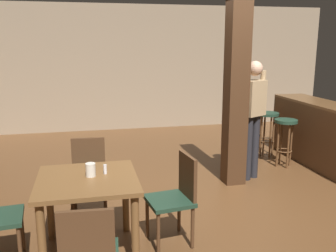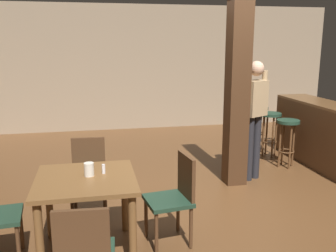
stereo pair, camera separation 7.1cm
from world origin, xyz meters
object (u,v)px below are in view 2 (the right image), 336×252
object	(u,v)px
dining_table	(86,191)
bar_stool_far	(258,117)
standing_person	(254,112)
napkin_cup	(89,169)
chair_east	(175,194)
salt_shaker	(104,169)
bar_stool_mid	(270,124)
chair_north	(89,174)
bar_counter	(322,136)
bar_stool_near	(287,132)

from	to	relation	value
dining_table	bar_stool_far	bearing A→B (deg)	44.94
dining_table	standing_person	world-z (taller)	standing_person
napkin_cup	bar_stool_far	xyz separation A→B (m)	(3.15, 3.13, -0.24)
napkin_cup	dining_table	bearing A→B (deg)	-129.05
chair_east	bar_stool_far	world-z (taller)	chair_east
chair_east	salt_shaker	size ratio (longest dim) A/B	9.97
napkin_cup	bar_stool_mid	bearing A→B (deg)	39.34
chair_north	bar_counter	size ratio (longest dim) A/B	0.37
bar_counter	bar_stool_near	distance (m)	0.56
standing_person	napkin_cup	bearing A→B (deg)	-146.73
salt_shaker	bar_stool_near	world-z (taller)	salt_shaker
dining_table	standing_person	bearing A→B (deg)	33.61
chair_north	salt_shaker	xyz separation A→B (m)	(0.15, -0.75, 0.30)
chair_east	standing_person	distance (m)	2.19
standing_person	bar_stool_near	bearing A→B (deg)	27.58
dining_table	napkin_cup	bearing A→B (deg)	50.95
chair_north	bar_counter	distance (m)	3.78
standing_person	bar_counter	bearing A→B (deg)	11.70
dining_table	chair_north	distance (m)	0.84
chair_north	napkin_cup	distance (m)	0.85
bar_stool_mid	napkin_cup	bearing A→B (deg)	-140.66
chair_east	bar_counter	world-z (taller)	bar_counter
napkin_cup	salt_shaker	bearing A→B (deg)	15.57
chair_east	standing_person	bearing A→B (deg)	45.33
napkin_cup	bar_stool_near	distance (m)	3.64
chair_east	salt_shaker	world-z (taller)	chair_east
salt_shaker	dining_table	bearing A→B (deg)	-154.71
salt_shaker	bar_stool_far	size ratio (longest dim) A/B	0.11
chair_east	bar_counter	size ratio (longest dim) A/B	0.37
salt_shaker	standing_person	distance (m)	2.64
chair_east	bar_stool_far	xyz separation A→B (m)	(2.33, 3.13, 0.08)
chair_east	napkin_cup	size ratio (longest dim) A/B	7.18
bar_stool_mid	bar_stool_far	world-z (taller)	bar_stool_far
chair_north	bar_stool_near	size ratio (longest dim) A/B	1.15
bar_stool_mid	dining_table	bearing A→B (deg)	-140.51
bar_stool_near	bar_stool_far	distance (m)	1.22
bar_stool_near	standing_person	bearing A→B (deg)	-152.42
chair_east	standing_person	size ratio (longest dim) A/B	0.52
chair_north	bar_stool_near	xyz separation A→B (m)	(3.10, 1.13, 0.08)
bar_counter	bar_stool_far	xyz separation A→B (m)	(-0.47, 1.34, 0.06)
chair_north	bar_counter	bearing A→B (deg)	15.42
dining_table	napkin_cup	xyz separation A→B (m)	(0.03, 0.04, 0.20)
chair_east	chair_north	world-z (taller)	same
chair_east	salt_shaker	xyz separation A→B (m)	(-0.68, 0.03, 0.30)
napkin_cup	bar_stool_mid	world-z (taller)	napkin_cup
chair_north	standing_person	distance (m)	2.50
chair_east	bar_counter	xyz separation A→B (m)	(2.80, 1.79, 0.02)
bar_counter	bar_stool_far	bearing A→B (deg)	109.36
bar_stool_far	napkin_cup	bearing A→B (deg)	-135.13
dining_table	napkin_cup	distance (m)	0.20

